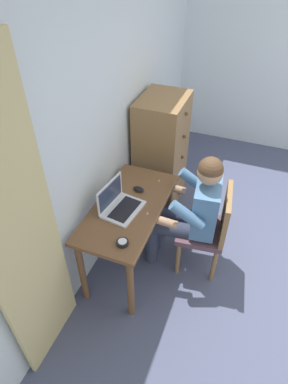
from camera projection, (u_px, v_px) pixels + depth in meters
wall_back at (112, 116)px, 2.80m from camera, size 4.80×0.05×2.50m
curtain_panel at (24, 243)px, 1.90m from camera, size 0.58×0.03×2.20m
desk at (129, 217)px, 2.77m from camera, size 1.08×0.54×0.73m
dresser at (161, 153)px, 3.50m from camera, size 0.59×0.48×1.24m
chair at (210, 227)px, 2.84m from camera, size 0.47×0.45×0.87m
person_seated at (191, 208)px, 2.76m from camera, size 0.57×0.61×1.19m
laptop at (119, 204)px, 2.63m from camera, size 0.37×0.29×0.24m
computer_mouse at (139, 189)px, 2.83m from camera, size 0.08×0.11×0.03m
desk_clock at (122, 243)px, 2.36m from camera, size 0.09×0.09×0.03m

